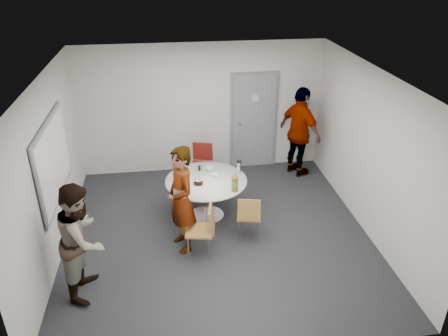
{
  "coord_description": "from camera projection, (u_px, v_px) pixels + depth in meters",
  "views": [
    {
      "loc": [
        -0.73,
        -6.01,
        4.35
      ],
      "look_at": [
        0.15,
        0.25,
        1.11
      ],
      "focal_mm": 35.0,
      "sensor_mm": 36.0,
      "label": 1
    }
  ],
  "objects": [
    {
      "name": "floor",
      "position": [
        217.0,
        234.0,
        7.37
      ],
      "size": [
        5.0,
        5.0,
        0.0
      ],
      "primitive_type": "plane",
      "color": "black",
      "rests_on": "ground"
    },
    {
      "name": "chair_near_left",
      "position": [
        205.0,
        226.0,
        6.67
      ],
      "size": [
        0.5,
        0.47,
        0.85
      ],
      "rotation": [
        0.0,
        0.0,
        1.4
      ],
      "color": "brown",
      "rests_on": "floor"
    },
    {
      "name": "wall_back",
      "position": [
        202.0,
        109.0,
        8.96
      ],
      "size": [
        5.0,
        0.0,
        5.0
      ],
      "primitive_type": "plane",
      "rotation": [
        1.57,
        0.0,
        0.0
      ],
      "color": "#BBB9B2",
      "rests_on": "floor"
    },
    {
      "name": "table",
      "position": [
        208.0,
        185.0,
        7.56
      ],
      "size": [
        1.41,
        1.41,
        1.07
      ],
      "color": "white",
      "rests_on": "floor"
    },
    {
      "name": "whiteboard",
      "position": [
        54.0,
        161.0,
        6.58
      ],
      "size": [
        0.04,
        1.9,
        1.25
      ],
      "color": "gray",
      "rests_on": "wall_left"
    },
    {
      "name": "person_left",
      "position": [
        82.0,
        239.0,
        5.83
      ],
      "size": [
        0.73,
        0.89,
        1.68
      ],
      "primitive_type": "imported",
      "rotation": [
        0.0,
        0.0,
        1.45
      ],
      "color": "white",
      "rests_on": "floor"
    },
    {
      "name": "wall_left",
      "position": [
        49.0,
        173.0,
        6.44
      ],
      "size": [
        0.0,
        5.0,
        5.0
      ],
      "primitive_type": "plane",
      "rotation": [
        1.57,
        0.0,
        1.57
      ],
      "color": "#BBB9B2",
      "rests_on": "floor"
    },
    {
      "name": "ceiling",
      "position": [
        216.0,
        76.0,
        6.14
      ],
      "size": [
        5.0,
        5.0,
        0.0
      ],
      "primitive_type": "plane",
      "rotation": [
        3.14,
        0.0,
        0.0
      ],
      "color": "silver",
      "rests_on": "wall_back"
    },
    {
      "name": "wall_right",
      "position": [
        370.0,
        153.0,
        7.06
      ],
      "size": [
        0.0,
        5.0,
        5.0
      ],
      "primitive_type": "plane",
      "rotation": [
        1.57,
        0.0,
        -1.57
      ],
      "color": "#BBB9B2",
      "rests_on": "floor"
    },
    {
      "name": "door",
      "position": [
        254.0,
        121.0,
        9.22
      ],
      "size": [
        1.02,
        0.17,
        2.12
      ],
      "color": "slate",
      "rests_on": "wall_back"
    },
    {
      "name": "chair_near_right",
      "position": [
        249.0,
        214.0,
        7.04
      ],
      "size": [
        0.45,
        0.48,
        0.8
      ],
      "rotation": [
        0.0,
        0.0,
        -0.21
      ],
      "color": "brown",
      "rests_on": "floor"
    },
    {
      "name": "chair_far",
      "position": [
        202.0,
        160.0,
        8.68
      ],
      "size": [
        0.51,
        0.54,
        0.88
      ],
      "rotation": [
        0.0,
        0.0,
        2.88
      ],
      "color": "maroon",
      "rests_on": "floor"
    },
    {
      "name": "person_main",
      "position": [
        181.0,
        200.0,
        6.68
      ],
      "size": [
        0.6,
        0.74,
        1.75
      ],
      "primitive_type": "imported",
      "rotation": [
        0.0,
        0.0,
        -1.24
      ],
      "color": "#A5C6EA",
      "rests_on": "floor"
    },
    {
      "name": "person_right",
      "position": [
        300.0,
        132.0,
        8.9
      ],
      "size": [
        0.91,
        1.19,
        1.89
      ],
      "primitive_type": "imported",
      "rotation": [
        0.0,
        0.0,
        2.04
      ],
      "color": "black",
      "rests_on": "floor"
    },
    {
      "name": "wall_front",
      "position": [
        247.0,
        268.0,
        4.55
      ],
      "size": [
        5.0,
        0.0,
        5.0
      ],
      "primitive_type": "plane",
      "rotation": [
        -1.57,
        0.0,
        0.0
      ],
      "color": "#BBB9B2",
      "rests_on": "floor"
    }
  ]
}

